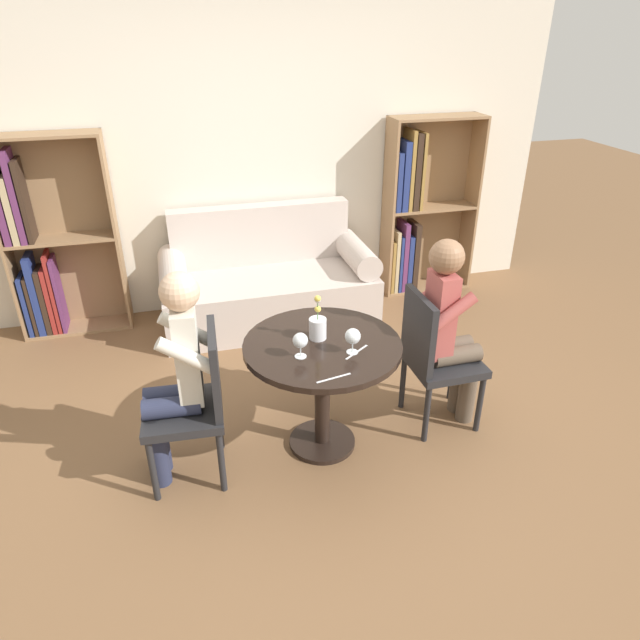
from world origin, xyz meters
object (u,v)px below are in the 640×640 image
person_right (450,330)px  flower_vase (318,326)px  chair_left (196,400)px  wine_glass_right (353,337)px  couch (268,285)px  person_left (175,376)px  bookshelf_right (416,212)px  wine_glass_left (300,341)px  chair_right (434,354)px  bookshelf_left (48,247)px

person_right → flower_vase: person_right is taller
chair_left → wine_glass_right: (0.85, -0.09, 0.31)m
couch → wine_glass_right: 1.92m
chair_left → person_right: 1.53m
couch → person_left: person_left is taller
bookshelf_right → wine_glass_right: 2.48m
wine_glass_left → wine_glass_right: bearing=-6.4°
chair_left → person_left: bearing=-92.9°
wine_glass_right → chair_right: bearing=16.8°
couch → person_right: size_ratio=1.41×
couch → wine_glass_right: (0.13, -1.85, 0.49)m
bookshelf_right → chair_left: (-2.15, -2.02, -0.25)m
chair_right → chair_left: bearing=92.7°
wine_glass_left → bookshelf_left: bearing=126.2°
bookshelf_left → chair_left: bearing=-64.7°
chair_left → wine_glass_right: bearing=88.0°
wine_glass_right → person_left: bearing=173.6°
wine_glass_left → flower_vase: size_ratio=0.53×
person_left → wine_glass_left: bearing=87.9°
chair_right → wine_glass_left: (-0.87, -0.15, 0.31)m
person_left → flower_vase: bearing=101.0°
couch → bookshelf_right: (1.43, 0.27, 0.44)m
person_right → wine_glass_right: bearing=104.2°
person_right → bookshelf_left: bearing=51.4°
bookshelf_right → couch: bearing=-169.5°
person_left → person_right: size_ratio=1.00×
wine_glass_right → bookshelf_right: bearing=58.3°
wine_glass_right → bookshelf_left: bearing=130.4°
couch → flower_vase: size_ratio=6.49×
person_right → wine_glass_right: person_right is taller
wine_glass_right → wine_glass_left: bearing=173.6°
person_left → wine_glass_right: (0.93, -0.10, 0.15)m
bookshelf_left → person_left: bearing=-66.6°
wine_glass_left → couch: bearing=85.3°
couch → bookshelf_right: bearing=10.5°
flower_vase → chair_right: bearing=-1.6°
bookshelf_right → wine_glass_right: bearing=-121.7°
couch → chair_right: size_ratio=1.93×
chair_left → chair_right: (1.43, 0.08, 0.00)m
person_left → wine_glass_right: person_left is taller
chair_right → person_right: person_right is taller
chair_left → flower_vase: 0.77m
chair_left → chair_right: same height
chair_right → wine_glass_left: bearing=99.0°
chair_right → flower_vase: 0.78m
flower_vase → bookshelf_right: bearing=53.0°
chair_left → wine_glass_left: 0.65m
chair_right → flower_vase: bearing=87.8°
person_left → chair_left: bearing=87.1°
chair_left → person_right: bearing=97.5°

